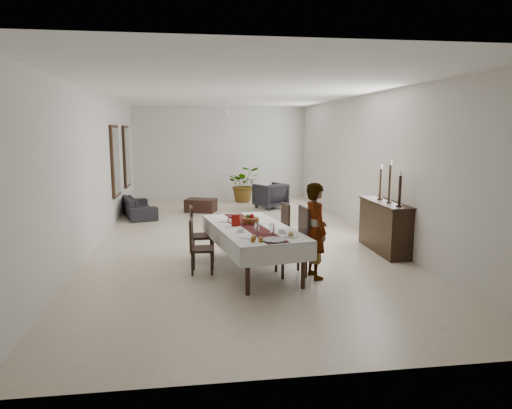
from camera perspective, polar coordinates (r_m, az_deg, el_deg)
name	(u,v)px	position (r m, az deg, el deg)	size (l,w,h in m)	color
floor	(238,237)	(10.38, -2.32, -4.08)	(6.00, 12.00, 0.00)	beige
ceiling	(237,92)	(10.13, -2.44, 13.82)	(6.00, 12.00, 0.02)	white
wall_back	(220,153)	(16.10, -4.50, 6.43)	(6.00, 0.02, 3.20)	silver
wall_front	(301,218)	(4.25, 5.63, -1.64)	(6.00, 0.02, 3.20)	silver
wall_left	(97,168)	(10.28, -19.31, 4.31)	(0.02, 12.00, 3.20)	silver
wall_right	(367,165)	(10.84, 13.66, 4.81)	(0.02, 12.00, 3.20)	silver
dining_table_top	(252,229)	(7.82, -0.48, -3.03)	(1.01, 2.42, 0.05)	black
table_leg_fl	(248,272)	(6.73, -1.06, -8.43)	(0.07, 0.07, 0.71)	black
table_leg_fr	(303,266)	(7.03, 5.93, -7.69)	(0.07, 0.07, 0.71)	black
table_leg_bl	(212,237)	(8.87, -5.51, -4.09)	(0.07, 0.07, 0.71)	black
table_leg_br	(256,234)	(9.10, -0.05, -3.70)	(0.07, 0.07, 0.71)	black
tablecloth_top	(252,227)	(7.81, -0.48, -2.81)	(1.19, 2.60, 0.01)	white
tablecloth_drape_left	(219,238)	(7.69, -4.68, -4.16)	(0.01, 2.60, 0.30)	silver
tablecloth_drape_right	(284,233)	(8.04, 3.54, -3.55)	(0.01, 2.60, 0.30)	white
tablecloth_drape_near	(280,255)	(6.66, 2.98, -6.26)	(1.19, 0.01, 0.30)	silver
tablecloth_drape_far	(232,221)	(9.06, -3.01, -2.08)	(1.19, 0.01, 0.30)	white
table_runner	(252,226)	(7.81, -0.48, -2.75)	(0.35, 2.52, 0.00)	#5A191A
red_pitcher	(236,220)	(7.86, -2.57, -1.95)	(0.15, 0.15, 0.20)	#99130B
pitcher_handle	(231,220)	(7.84, -3.17, -1.99)	(0.12, 0.12, 0.02)	maroon
wine_glass_near	(272,229)	(7.23, 2.04, -3.07)	(0.07, 0.07, 0.17)	white
wine_glass_mid	(257,229)	(7.25, 0.11, -3.03)	(0.07, 0.07, 0.17)	silver
teacup_right	(282,231)	(7.35, 3.23, -3.31)	(0.09, 0.09, 0.06)	white
saucer_right	(282,232)	(7.35, 3.23, -3.50)	(0.15, 0.15, 0.01)	silver
teacup_left	(241,230)	(7.39, -1.87, -3.24)	(0.09, 0.09, 0.06)	white
saucer_left	(241,232)	(7.39, -1.87, -3.42)	(0.15, 0.15, 0.01)	silver
plate_near_right	(291,236)	(7.09, 4.36, -3.98)	(0.24, 0.24, 0.02)	silver
bread_near_right	(291,235)	(7.09, 4.36, -3.76)	(0.09, 0.09, 0.09)	tan
plate_near_left	(249,237)	(7.02, -0.93, -4.10)	(0.24, 0.24, 0.02)	white
plate_far_left	(226,221)	(8.24, -3.81, -2.09)	(0.24, 0.24, 0.02)	silver
serving_tray	(274,240)	(6.83, 2.27, -4.45)	(0.36, 0.36, 0.02)	#47474C
jam_jar_a	(261,240)	(6.73, 0.59, -4.42)	(0.06, 0.06, 0.08)	#986316
jam_jar_b	(253,239)	(6.75, -0.39, -4.37)	(0.06, 0.06, 0.08)	#8B4F14
jam_jar_c	(254,238)	(6.86, -0.25, -4.15)	(0.06, 0.06, 0.08)	#8F3C14
fruit_basket	(251,221)	(8.05, -0.69, -2.04)	(0.30, 0.30, 0.10)	brown
fruit_red	(252,216)	(8.07, -0.53, -1.47)	(0.09, 0.09, 0.09)	#A41210
fruit_green	(248,216)	(8.05, -1.03, -1.49)	(0.08, 0.08, 0.08)	#4F7924
chair_right_near_seat	(291,245)	(7.63, 4.39, -5.10)	(0.49, 0.49, 0.06)	black
chair_right_near_leg_fl	(306,263)	(7.58, 6.26, -7.32)	(0.05, 0.05, 0.48)	black
chair_right_near_leg_fr	(298,257)	(7.94, 5.31, -6.53)	(0.05, 0.05, 0.48)	black
chair_right_near_leg_bl	(283,265)	(7.47, 3.36, -7.55)	(0.05, 0.05, 0.48)	black
chair_right_near_leg_br	(276,258)	(7.83, 2.54, -6.73)	(0.05, 0.05, 0.48)	black
chair_right_near_back	(304,225)	(7.62, 6.01, -2.58)	(0.49, 0.04, 0.62)	black
chair_right_far_seat	(276,232)	(8.92, 2.54, -3.43)	(0.42, 0.42, 0.05)	black
chair_right_far_leg_fl	(287,245)	(8.87, 3.94, -5.04)	(0.04, 0.04, 0.41)	black
chair_right_far_leg_fr	(281,241)	(9.18, 3.19, -4.54)	(0.04, 0.04, 0.41)	black
chair_right_far_leg_bl	(271,246)	(8.76, 1.84, -5.21)	(0.04, 0.04, 0.41)	black
chair_right_far_leg_br	(265,242)	(9.08, 1.15, -4.69)	(0.04, 0.04, 0.41)	black
chair_right_far_back	(285,217)	(8.92, 3.70, -1.56)	(0.42, 0.04, 0.53)	black
chair_left_near_seat	(202,249)	(7.79, -6.73, -5.56)	(0.39, 0.39, 0.04)	black
chair_left_near_leg_fl	(194,259)	(8.01, -7.79, -6.77)	(0.04, 0.04, 0.39)	black
chair_left_near_leg_fr	(192,264)	(7.71, -7.98, -7.44)	(0.04, 0.04, 0.39)	black
chair_left_near_leg_bl	(212,259)	(7.99, -5.47, -6.77)	(0.04, 0.04, 0.39)	black
chair_left_near_leg_br	(212,264)	(7.69, -5.56, -7.43)	(0.04, 0.04, 0.39)	black
chair_left_near_back	(191,234)	(7.74, -8.09, -3.64)	(0.39, 0.04, 0.50)	black
chair_left_far_seat	(202,236)	(8.56, -6.73, -3.95)	(0.43, 0.43, 0.05)	black
chair_left_far_leg_fl	(193,247)	(8.77, -7.94, -5.24)	(0.04, 0.04, 0.42)	black
chair_left_far_leg_fr	(194,251)	(8.43, -7.79, -5.83)	(0.04, 0.04, 0.42)	black
chair_left_far_leg_bl	(211,246)	(8.80, -5.65, -5.15)	(0.04, 0.04, 0.42)	black
chair_left_far_leg_br	(213,250)	(8.46, -5.41, -5.74)	(0.04, 0.04, 0.42)	black
chair_left_far_back	(191,221)	(8.48, -8.08, -2.08)	(0.43, 0.04, 0.55)	black
woman	(315,231)	(7.48, 7.44, -3.26)	(0.57, 0.38, 1.57)	gray
sideboard_body	(384,227)	(9.44, 15.75, -2.76)	(0.43, 1.62, 0.97)	black
sideboard_top	(386,202)	(9.35, 15.89, 0.25)	(0.48, 1.68, 0.03)	black
candlestick_near_base	(399,206)	(8.81, 17.45, -0.15)	(0.11, 0.11, 0.03)	black
candlestick_near_shaft	(400,190)	(8.77, 17.54, 1.70)	(0.05, 0.05, 0.54)	black
candlestick_near_candle	(401,173)	(8.74, 17.64, 3.73)	(0.04, 0.04, 0.09)	white
candlestick_mid_base	(389,202)	(9.20, 16.30, 0.29)	(0.11, 0.11, 0.03)	black
candlestick_mid_shaft	(390,183)	(9.15, 16.40, 2.56)	(0.05, 0.05, 0.70)	black
candlestick_mid_candle	(391,163)	(9.11, 16.52, 5.02)	(0.04, 0.04, 0.09)	beige
candlestick_far_base	(380,199)	(9.59, 15.25, 0.69)	(0.11, 0.11, 0.03)	black
candlestick_far_shaft	(381,183)	(9.55, 15.33, 2.55)	(0.05, 0.05, 0.59)	black
candlestick_far_candle	(381,167)	(9.51, 15.41, 4.59)	(0.04, 0.04, 0.09)	silver
sofa	(139,207)	(13.20, -14.40, -0.27)	(1.85, 0.73, 0.54)	#28252A
armchair	(270,196)	(14.13, 1.82, 1.13)	(0.83, 0.86, 0.78)	#2A282D
coffee_table	(201,205)	(13.61, -6.91, -0.10)	(0.86, 0.57, 0.38)	black
potted_plant	(244,184)	(15.39, -1.51, 2.58)	(1.08, 0.93, 1.20)	#285D25
mirror_frame_near	(115,161)	(12.43, -17.18, 5.20)	(0.06, 1.05, 1.85)	black
mirror_glass_near	(117,161)	(12.43, -17.02, 5.21)	(0.01, 0.90, 1.70)	silver
mirror_frame_far	(127,156)	(14.51, -15.88, 5.79)	(0.06, 1.05, 1.85)	black
mirror_glass_far	(128,156)	(14.50, -15.74, 5.80)	(0.01, 0.90, 1.70)	silver
fan_rod	(226,105)	(13.11, -3.75, 12.35)	(0.04, 0.04, 0.20)	silver
fan_hub	(226,112)	(13.10, -3.74, 11.47)	(0.16, 0.16, 0.08)	white
fan_blade_n	(225,112)	(13.45, -3.85, 11.42)	(0.10, 0.55, 0.01)	white
fan_blade_s	(227,111)	(12.75, -3.62, 11.54)	(0.10, 0.55, 0.01)	white
fan_blade_e	(239,112)	(13.13, -2.19, 11.48)	(0.55, 0.10, 0.01)	white
fan_blade_w	(214,112)	(13.07, -5.30, 11.46)	(0.55, 0.10, 0.01)	silver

